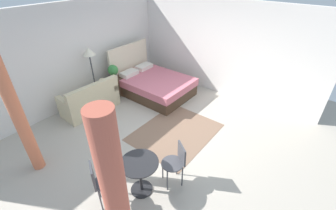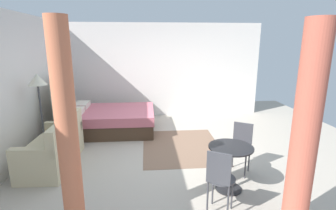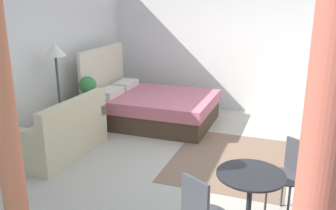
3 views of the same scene
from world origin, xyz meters
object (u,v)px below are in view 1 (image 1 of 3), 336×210
Objects in this scene: couch at (91,101)px; balcony_table at (140,171)px; bed at (153,84)px; floor_lamp at (90,56)px; nightstand at (118,86)px; cafe_chair_near_window at (100,181)px; potted_plant at (113,71)px; cafe_chair_near_couch at (176,160)px.

couch is 2.17× the size of balcony_table.
floor_lamp is at bearing 143.79° from bed.
nightstand is 1.27m from floor_lamp.
couch is at bearing -142.96° from floor_lamp.
cafe_chair_near_window is (-2.02, -2.84, -0.81)m from floor_lamp.
nightstand is 0.79× the size of balcony_table.
couch is at bearing -171.68° from potted_plant.
couch is 1.09m from nightstand.
potted_plant is 3.67m from cafe_chair_near_couch.
balcony_table is (-2.10, -3.00, 0.21)m from nightstand.
cafe_chair_near_window reaches higher than cafe_chair_near_couch.
floor_lamp is at bearing 65.36° from balcony_table.
bed is 3.55m from balcony_table.
cafe_chair_near_window is at bearing -125.38° from floor_lamp.
balcony_table is (-1.45, -3.17, -0.87)m from floor_lamp.
bed is 1.35× the size of floor_lamp.
cafe_chair_near_window is 1.07× the size of cafe_chair_near_couch.
bed reaches higher than cafe_chair_near_window.
floor_lamp is at bearing 162.20° from potted_plant.
floor_lamp reaches higher than potted_plant.
potted_plant is at bearing 46.04° from cafe_chair_near_window.
couch is 3.44× the size of potted_plant.
balcony_table is at bearing -123.84° from potted_plant.
potted_plant is at bearing -17.80° from floor_lamp.
cafe_chair_near_window is 1.30m from cafe_chair_near_couch.
couch is at bearing 81.38° from cafe_chair_near_couch.
balcony_table is 0.82× the size of cafe_chair_near_couch.
cafe_chair_near_window is at bearing -151.18° from bed.
potted_plant is 3.61m from balcony_table.
potted_plant is at bearing 56.16° from balcony_table.
nightstand is (-0.70, 0.83, -0.03)m from bed.
potted_plant reaches higher than balcony_table.
cafe_chair_near_couch is at bearing -104.47° from floor_lamp.
cafe_chair_near_window is at bearing -134.88° from nightstand.
bed reaches higher than balcony_table.
nightstand is at bearing 65.11° from cafe_chair_near_couch.
floor_lamp is at bearing 54.62° from cafe_chair_near_window.
balcony_table is at bearing -114.64° from floor_lamp.
floor_lamp is 2.32× the size of balcony_table.
nightstand is 3.72m from cafe_chair_near_couch.
bed is 1.44× the size of couch.
cafe_chair_near_couch is (-1.46, -3.35, -0.26)m from potted_plant.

